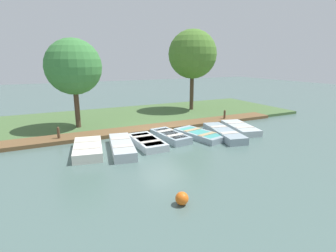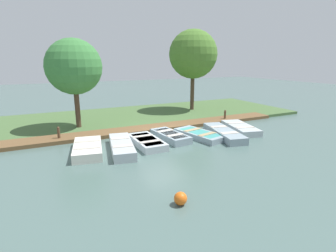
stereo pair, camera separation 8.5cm
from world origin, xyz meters
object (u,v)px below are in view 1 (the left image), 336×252
rowboat_3 (170,136)px  rowboat_0 (88,149)px  mooring_post_near (59,134)px  park_tree_left (193,54)px  rowboat_1 (122,146)px  rowboat_5 (224,133)px  rowboat_2 (147,142)px  buoy (182,198)px  mooring_post_far (225,116)px  park_tree_far_left (74,67)px  rowboat_4 (200,134)px  rowboat_6 (240,128)px

rowboat_3 → rowboat_0: bearing=-92.8°
mooring_post_near → park_tree_left: park_tree_left is taller
rowboat_1 → park_tree_left: size_ratio=0.52×
rowboat_3 → rowboat_5: bearing=68.7°
rowboat_2 → rowboat_5: bearing=83.9°
mooring_post_near → buoy: (8.11, 2.76, -0.21)m
mooring_post_near → mooring_post_far: (0.00, 10.61, 0.00)m
mooring_post_near → park_tree_far_left: park_tree_far_left is taller
rowboat_5 → park_tree_left: 8.43m
rowboat_1 → rowboat_4: size_ratio=1.06×
rowboat_0 → park_tree_far_left: 5.62m
rowboat_2 → park_tree_far_left: size_ratio=0.51×
rowboat_6 → mooring_post_far: (-2.41, 0.71, 0.22)m
park_tree_far_left → mooring_post_near: bearing=-32.3°
rowboat_0 → rowboat_2: size_ratio=1.07×
rowboat_0 → mooring_post_near: 2.63m
rowboat_5 → mooring_post_near: 8.79m
mooring_post_far → rowboat_5: bearing=-38.5°
rowboat_3 → park_tree_left: park_tree_left is taller
rowboat_0 → rowboat_6: size_ratio=0.91×
rowboat_2 → mooring_post_near: bearing=-123.5°
rowboat_5 → mooring_post_far: (-2.93, 2.33, 0.20)m
rowboat_4 → mooring_post_far: 4.43m
rowboat_2 → rowboat_6: rowboat_6 is taller
rowboat_1 → buoy: size_ratio=8.53×
park_tree_left → rowboat_1: bearing=-49.2°
rowboat_6 → buoy: size_ratio=8.06×
buoy → park_tree_far_left: bearing=-171.4°
park_tree_far_left → park_tree_left: 9.38m
rowboat_6 → mooring_post_near: 10.20m
buoy → rowboat_2: bearing=168.7°
rowboat_5 → park_tree_left: size_ratio=0.58×
rowboat_4 → rowboat_5: (0.42, 1.31, 0.04)m
rowboat_1 → rowboat_5: bearing=98.8°
mooring_post_far → park_tree_far_left: size_ratio=0.15×
mooring_post_far → buoy: mooring_post_far is taller
rowboat_4 → park_tree_left: park_tree_left is taller
rowboat_6 → rowboat_5: bearing=-58.4°
mooring_post_far → park_tree_left: bearing=-176.4°
rowboat_5 → park_tree_left: (-6.92, 2.08, 4.33)m
rowboat_4 → rowboat_6: (-0.10, 2.93, 0.02)m
rowboat_5 → park_tree_far_left: (-4.90, -7.04, 3.53)m
rowboat_1 → rowboat_4: bearing=103.7°
park_tree_far_left → park_tree_left: bearing=102.5°
rowboat_3 → park_tree_far_left: (-4.11, -4.11, 3.54)m
rowboat_3 → park_tree_far_left: park_tree_far_left is taller
rowboat_4 → park_tree_left: 8.54m
rowboat_2 → rowboat_4: (0.01, 3.09, -0.01)m
rowboat_0 → mooring_post_far: bearing=114.2°
mooring_post_near → park_tree_left: (-4.00, 10.36, 4.13)m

